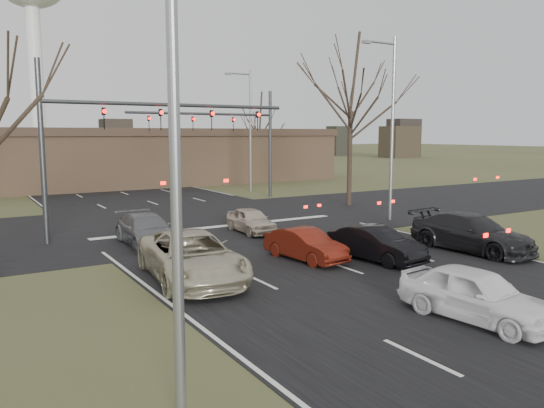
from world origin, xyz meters
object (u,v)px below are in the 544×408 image
(building, at_px, (123,157))
(car_charcoal_sedan, at_px, (472,233))
(streetlight_right_far, at_px, (248,124))
(car_silver_suv, at_px, (192,257))
(streetlight_left, at_px, (184,83))
(mast_arm_near, at_px, (118,128))
(mast_arm_far, at_px, (237,131))
(car_white_sedan, at_px, (476,294))
(car_red_ahead, at_px, (305,245))
(car_silver_ahead, at_px, (251,220))
(car_black_hatch, at_px, (376,244))
(car_grey_ahead, at_px, (146,230))
(streetlight_right_near, at_px, (390,120))

(building, relative_size, car_charcoal_sedan, 8.04)
(streetlight_right_far, relative_size, car_silver_suv, 1.74)
(streetlight_left, bearing_deg, car_silver_suv, 67.12)
(building, height_order, streetlight_right_far, streetlight_right_far)
(mast_arm_near, bearing_deg, mast_arm_far, 41.22)
(mast_arm_near, xyz_separation_m, car_white_sedan, (4.73, -16.06, -4.37))
(car_silver_suv, height_order, car_red_ahead, car_silver_suv)
(mast_arm_near, height_order, car_white_sedan, mast_arm_near)
(mast_arm_far, height_order, car_red_ahead, mast_arm_far)
(streetlight_right_far, distance_m, car_red_ahead, 24.90)
(mast_arm_near, height_order, car_silver_ahead, mast_arm_near)
(building, relative_size, car_red_ahead, 11.50)
(car_black_hatch, bearing_deg, car_red_ahead, 139.12)
(mast_arm_near, relative_size, streetlight_left, 1.21)
(mast_arm_far, xyz_separation_m, car_red_ahead, (-6.68, -18.33, -4.41))
(mast_arm_near, bearing_deg, car_black_hatch, -54.68)
(car_white_sedan, height_order, car_grey_ahead, car_white_sedan)
(mast_arm_near, bearing_deg, car_charcoal_sedan, -42.63)
(streetlight_left, distance_m, streetlight_right_far, 35.92)
(streetlight_right_far, relative_size, car_red_ahead, 2.71)
(car_silver_suv, distance_m, car_charcoal_sedan, 11.75)
(car_white_sedan, relative_size, car_black_hatch, 1.03)
(mast_arm_near, relative_size, car_silver_suv, 2.11)
(car_grey_ahead, xyz_separation_m, car_red_ahead, (4.32, -5.86, -0.07))
(mast_arm_near, height_order, car_silver_suv, mast_arm_near)
(car_white_sedan, relative_size, car_grey_ahead, 0.88)
(streetlight_right_near, bearing_deg, streetlight_left, -141.57)
(streetlight_left, height_order, streetlight_right_near, same)
(car_silver_suv, bearing_deg, mast_arm_far, 64.86)
(streetlight_right_near, distance_m, car_silver_ahead, 9.72)
(streetlight_right_far, distance_m, car_grey_ahead, 22.26)
(building, bearing_deg, car_black_hatch, -90.44)
(car_grey_ahead, distance_m, car_silver_ahead, 5.33)
(building, height_order, streetlight_right_near, streetlight_right_near)
(mast_arm_near, distance_m, streetlight_left, 17.38)
(car_grey_ahead, bearing_deg, car_silver_ahead, 3.39)
(streetlight_right_near, height_order, car_silver_ahead, streetlight_right_near)
(car_silver_ahead, bearing_deg, building, 90.42)
(streetlight_left, distance_m, car_silver_ahead, 18.14)
(car_red_ahead, relative_size, car_silver_ahead, 1.03)
(car_white_sedan, bearing_deg, mast_arm_far, 69.09)
(car_charcoal_sedan, bearing_deg, streetlight_right_near, 67.43)
(streetlight_right_far, xyz_separation_m, car_charcoal_sedan, (-3.04, -24.60, -4.82))
(mast_arm_far, height_order, streetlight_right_far, streetlight_right_far)
(streetlight_right_far, distance_m, car_white_sedan, 32.00)
(car_grey_ahead, bearing_deg, car_white_sedan, -71.24)
(mast_arm_far, relative_size, car_grey_ahead, 2.39)
(mast_arm_far, height_order, car_silver_suv, mast_arm_far)
(streetlight_left, height_order, car_red_ahead, streetlight_left)
(building, height_order, car_charcoal_sedan, building)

